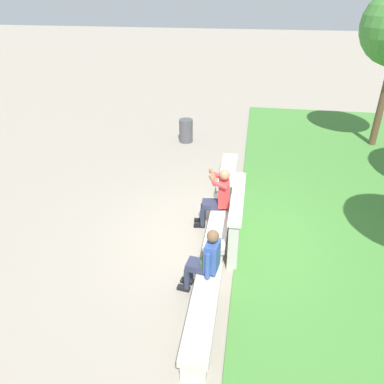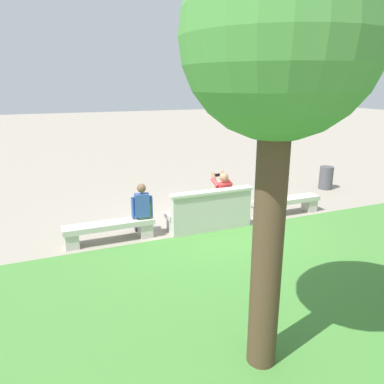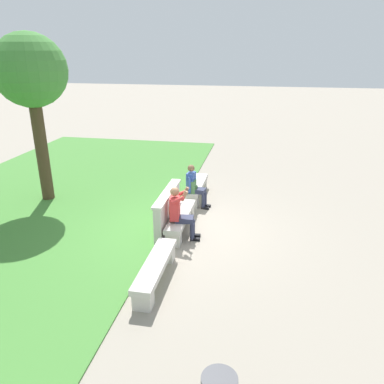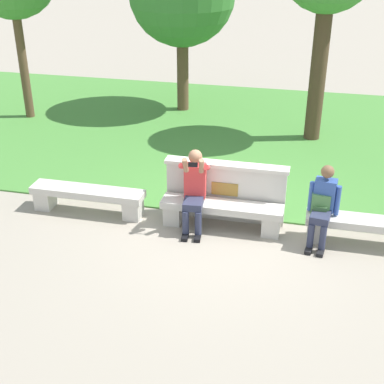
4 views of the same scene
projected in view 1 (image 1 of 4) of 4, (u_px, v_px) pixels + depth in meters
name	position (u px, v px, depth m)	size (l,w,h in m)	color
ground_plane	(218.00, 237.00, 7.71)	(80.00, 80.00, 0.00)	gray
bench_main	(228.00, 174.00, 9.57)	(1.98, 0.40, 0.45)	beige
bench_near	(219.00, 225.00, 7.56)	(1.98, 0.40, 0.45)	beige
bench_mid	(203.00, 312.00, 5.56)	(1.98, 0.40, 0.45)	beige
backrest_wall_with_plaque	(236.00, 217.00, 7.41)	(2.03, 0.24, 1.01)	beige
person_photographer	(218.00, 195.00, 7.74)	(0.50, 0.75, 1.32)	black
person_distant	(206.00, 259.00, 6.04)	(0.48, 0.71, 1.26)	black
backpack	(209.00, 261.00, 6.08)	(0.28, 0.24, 0.43)	#4C7F47
trash_bin	(186.00, 131.00, 12.15)	(0.44, 0.44, 0.75)	#4C4C51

